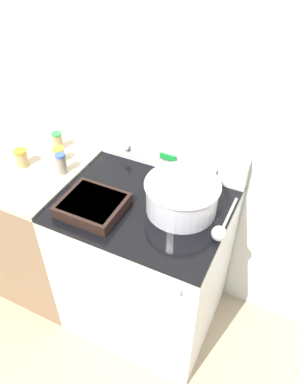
# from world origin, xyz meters

# --- Properties ---
(ground_plane) EXTENTS (12.00, 12.00, 0.00)m
(ground_plane) POSITION_xyz_m (0.00, 0.00, 0.00)
(ground_plane) COLOR tan
(kitchen_wall) EXTENTS (8.00, 0.05, 2.50)m
(kitchen_wall) POSITION_xyz_m (0.00, 0.70, 1.25)
(kitchen_wall) COLOR silver
(kitchen_wall) RESTS_ON ground_plane
(stove_range) EXTENTS (0.82, 0.70, 0.93)m
(stove_range) POSITION_xyz_m (0.00, 0.33, 0.46)
(stove_range) COLOR silver
(stove_range) RESTS_ON ground_plane
(control_panel) EXTENTS (0.82, 0.07, 0.16)m
(control_panel) POSITION_xyz_m (0.00, 0.64, 1.01)
(control_panel) COLOR silver
(control_panel) RESTS_ON stove_range
(side_counter) EXTENTS (0.51, 0.67, 0.94)m
(side_counter) POSITION_xyz_m (-0.66, 0.33, 0.47)
(side_counter) COLOR #896B4C
(side_counter) RESTS_ON ground_plane
(mixing_bowl) EXTENTS (0.35, 0.35, 0.16)m
(mixing_bowl) POSITION_xyz_m (0.18, 0.37, 1.01)
(mixing_bowl) COLOR silver
(mixing_bowl) RESTS_ON stove_range
(casserole_dish) EXTENTS (0.29, 0.26, 0.06)m
(casserole_dish) POSITION_xyz_m (-0.19, 0.18, 0.96)
(casserole_dish) COLOR black
(casserole_dish) RESTS_ON stove_range
(ladle) EXTENTS (0.07, 0.32, 0.07)m
(ladle) POSITION_xyz_m (0.39, 0.28, 0.96)
(ladle) COLOR #B7B7B7
(ladle) RESTS_ON stove_range
(spice_jar_blue_cap) EXTENTS (0.05, 0.05, 0.11)m
(spice_jar_blue_cap) POSITION_xyz_m (-0.48, 0.35, 0.99)
(spice_jar_blue_cap) COLOR gray
(spice_jar_blue_cap) RESTS_ON side_counter
(spice_jar_yellow_cap) EXTENTS (0.06, 0.06, 0.08)m
(spice_jar_yellow_cap) POSITION_xyz_m (-0.56, 0.43, 0.98)
(spice_jar_yellow_cap) COLOR tan
(spice_jar_yellow_cap) RESTS_ON side_counter
(spice_jar_green_cap) EXTENTS (0.06, 0.06, 0.10)m
(spice_jar_green_cap) POSITION_xyz_m (-0.64, 0.52, 0.99)
(spice_jar_green_cap) COLOR tan
(spice_jar_green_cap) RESTS_ON side_counter
(spice_jar_orange_cap) EXTENTS (0.07, 0.07, 0.10)m
(spice_jar_orange_cap) POSITION_xyz_m (-0.71, 0.30, 0.99)
(spice_jar_orange_cap) COLOR tan
(spice_jar_orange_cap) RESTS_ON side_counter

